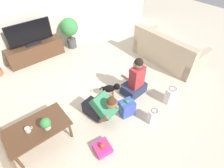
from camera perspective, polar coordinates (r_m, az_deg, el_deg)
ground_plane at (r=4.06m, az=-4.57°, el=-3.89°), size 16.00×16.00×0.00m
wall_back at (r=5.48m, az=-23.12°, el=22.03°), size 8.40×0.06×2.60m
sofa_right at (r=5.24m, az=17.68°, el=10.20°), size 0.93×1.92×0.85m
coffee_table at (r=3.28m, az=-23.12°, el=-13.31°), size 1.02×0.61×0.44m
tv_console at (r=5.54m, az=-23.54°, el=9.69°), size 1.54×0.40×0.49m
tv at (r=5.31m, az=-25.10°, el=14.37°), size 1.17×0.20×0.63m
potted_plant_back_right at (r=5.66m, az=-13.69°, el=16.98°), size 0.53×0.53×0.94m
person_kneeling at (r=3.39m, az=-3.67°, el=-7.54°), size 0.46×0.79×0.76m
person_sitting at (r=3.91m, az=7.58°, el=0.98°), size 0.55×0.50×0.97m
dog at (r=3.88m, az=-0.32°, el=-1.48°), size 0.43×0.31×0.35m
gift_box_a at (r=3.24m, az=-3.19°, el=-20.08°), size 0.32×0.33×0.18m
gift_box_b at (r=3.60m, az=4.84°, el=-7.70°), size 0.33×0.29×0.40m
gift_bag_a at (r=4.01m, az=18.62°, el=-3.46°), size 0.26×0.17×0.39m
gift_bag_b at (r=3.57m, az=13.34°, el=-10.16°), size 0.22×0.16×0.33m
mug at (r=3.21m, az=-25.77°, el=-13.28°), size 0.12×0.08×0.09m
tabletop_plant at (r=3.07m, az=-20.82°, el=-11.98°), size 0.17×0.17×0.22m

